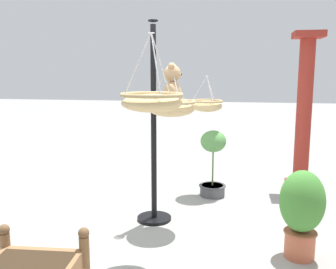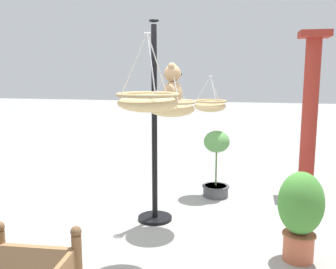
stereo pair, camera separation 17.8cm
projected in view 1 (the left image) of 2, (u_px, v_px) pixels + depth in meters
name	position (u px, v px, depth m)	size (l,w,h in m)	color
ground_plane	(166.00, 227.00, 4.64)	(40.00, 40.00, 0.00)	#9E9E99
display_pole_central	(154.00, 161.00, 4.76)	(0.44, 0.44, 2.51)	black
hanging_basket_with_teddy	(171.00, 107.00, 4.45)	(0.57, 0.57, 0.63)	tan
teddy_bear	(173.00, 89.00, 4.41)	(0.35, 0.32, 0.51)	tan
hanging_basket_left_high	(207.00, 105.00, 5.71)	(0.50, 0.50, 0.54)	tan
hanging_basket_right_low	(152.00, 101.00, 3.52)	(0.60, 0.60, 0.73)	tan
greenhouse_pillar_right	(304.00, 116.00, 5.98)	(0.45, 0.45, 2.51)	#9E2D23
potted_plant_fern_front	(213.00, 161.00, 5.75)	(0.42, 0.42, 1.02)	#4C4C51
potted_plant_small_succulent	(302.00, 209.00, 3.81)	(0.45, 0.45, 0.92)	#BC6042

